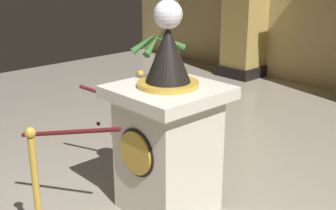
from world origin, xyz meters
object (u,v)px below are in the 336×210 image
object	(u,v)px
pedestal_clock	(168,134)
potted_palm_left	(158,90)
stanchion_near	(141,127)
stanchion_far	(38,210)

from	to	relation	value
pedestal_clock	potted_palm_left	size ratio (longest dim) A/B	1.50
stanchion_near	potted_palm_left	xyz separation A→B (m)	(-0.90, 1.05, 0.03)
stanchion_near	stanchion_far	bearing A→B (deg)	-64.00
pedestal_clock	stanchion_near	xyz separation A→B (m)	(-0.99, 0.53, -0.35)
pedestal_clock	potted_palm_left	bearing A→B (deg)	140.11
pedestal_clock	stanchion_near	world-z (taller)	pedestal_clock
stanchion_near	stanchion_far	distance (m)	1.83
potted_palm_left	stanchion_near	bearing A→B (deg)	-49.58
stanchion_far	potted_palm_left	world-z (taller)	potted_palm_left
pedestal_clock	potted_palm_left	world-z (taller)	pedestal_clock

